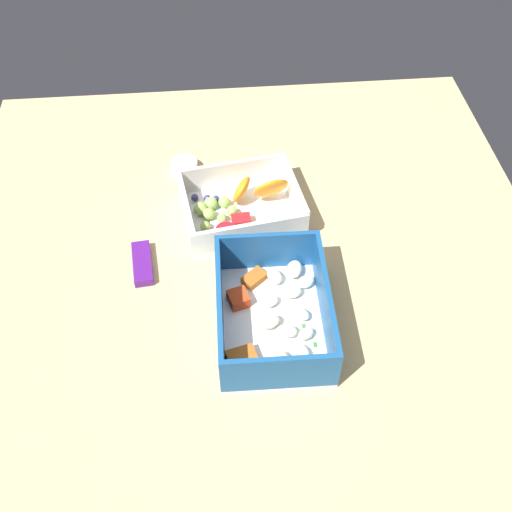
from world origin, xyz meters
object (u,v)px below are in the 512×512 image
pasta_container (273,313)px  candy_bar (142,263)px  fruit_bowl (241,207)px  paper_cup_liner (184,166)px

pasta_container → candy_bar: bearing=58.0°
pasta_container → fruit_bowl: (18.61, 2.49, -0.34)cm
fruit_bowl → paper_cup_liner: (10.50, 8.01, -0.96)cm
pasta_container → fruit_bowl: bearing=8.9°
fruit_bowl → paper_cup_liner: size_ratio=4.30×
fruit_bowl → paper_cup_liner: 13.24cm
candy_bar → fruit_bowl: bearing=-59.6°
pasta_container → paper_cup_liner: bearing=21.1°
candy_bar → pasta_container: bearing=-123.2°
fruit_bowl → pasta_container: bearing=-172.4°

